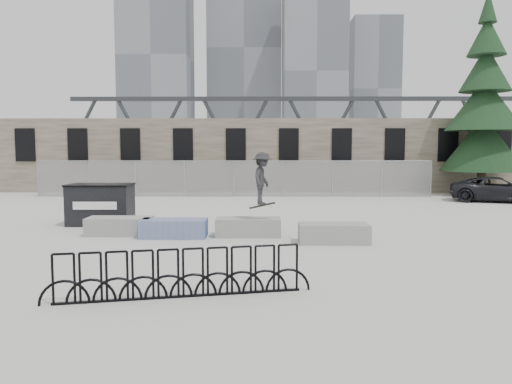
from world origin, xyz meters
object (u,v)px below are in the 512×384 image
(planter_far_left, at_px, (120,225))
(suv, at_px, (498,189))
(skateboarder, at_px, (262,179))
(dumpster, at_px, (101,204))
(bike_rack, at_px, (181,274))
(planter_offset, at_px, (334,232))
(planter_center_left, at_px, (174,228))
(planter_center_right, at_px, (248,226))
(spruce_tree, at_px, (484,111))

(planter_far_left, height_order, suv, suv)
(skateboarder, bearing_deg, dumpster, 81.28)
(planter_far_left, height_order, bike_rack, bike_rack)
(planter_far_left, bearing_deg, bike_rack, -65.62)
(planter_offset, distance_m, dumpster, 8.52)
(planter_offset, distance_m, bike_rack, 6.40)
(suv, bearing_deg, planter_offset, 156.53)
(dumpster, bearing_deg, skateboarder, -23.89)
(planter_center_left, relative_size, skateboarder, 1.16)
(planter_far_left, bearing_deg, suv, 30.56)
(planter_center_right, bearing_deg, skateboarder, -23.62)
(planter_far_left, xyz_separation_m, planter_center_right, (4.06, -0.15, 0.00))
(planter_offset, bearing_deg, planter_center_left, 170.07)
(planter_far_left, bearing_deg, dumpster, 120.71)
(planter_center_left, bearing_deg, suv, 34.64)
(suv, bearing_deg, planter_center_right, 147.15)
(planter_center_left, bearing_deg, planter_far_left, 166.81)
(dumpster, relative_size, suv, 0.49)
(suv, height_order, skateboarder, skateboarder)
(planter_far_left, relative_size, suv, 0.44)
(planter_far_left, distance_m, dumpster, 2.51)
(suv, bearing_deg, skateboarder, 148.68)
(planter_center_left, relative_size, dumpster, 0.90)
(planter_center_right, distance_m, dumpster, 5.80)
(planter_offset, bearing_deg, bike_rack, -123.95)
(bike_rack, bearing_deg, planter_far_left, 114.38)
(planter_offset, bearing_deg, spruce_tree, 53.79)
(planter_far_left, relative_size, skateboarder, 1.16)
(planter_center_right, height_order, skateboarder, skateboarder)
(planter_far_left, bearing_deg, planter_center_right, -2.11)
(planter_far_left, xyz_separation_m, planter_offset, (6.55, -1.25, 0.00))
(dumpster, distance_m, spruce_tree, 21.89)
(planter_center_right, relative_size, suv, 0.44)
(planter_center_left, xyz_separation_m, planter_offset, (4.76, -0.83, 0.00))
(planter_center_right, bearing_deg, suv, 38.51)
(planter_far_left, height_order, dumpster, dumpster)
(skateboarder, bearing_deg, planter_center_right, 80.87)
(planter_far_left, relative_size, planter_center_right, 1.00)
(planter_center_left, height_order, planter_center_right, same)
(planter_center_right, height_order, spruce_tree, spruce_tree)
(bike_rack, bearing_deg, spruce_tree, 54.38)
(planter_center_right, bearing_deg, dumpster, 156.83)
(planter_center_left, distance_m, dumpster, 4.00)
(spruce_tree, height_order, skateboarder, spruce_tree)
(bike_rack, relative_size, suv, 1.07)
(planter_offset, distance_m, spruce_tree, 18.51)
(planter_offset, relative_size, skateboarder, 1.16)
(planter_center_left, relative_size, spruce_tree, 0.17)
(dumpster, bearing_deg, planter_center_right, -23.86)
(planter_offset, height_order, dumpster, dumpster)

